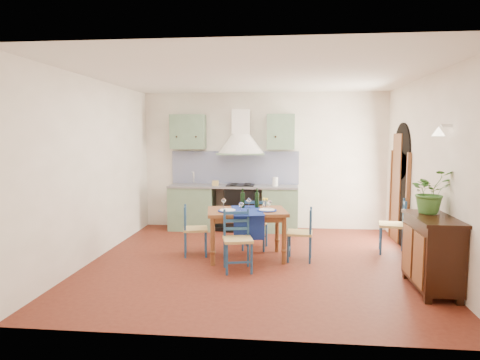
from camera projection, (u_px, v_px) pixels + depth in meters
name	position (u px, v px, depth m)	size (l,w,h in m)	color
floor	(255.00, 262.00, 6.54)	(5.00, 5.00, 0.00)	#4D1910
back_wall	(240.00, 178.00, 8.75)	(5.00, 0.96, 2.80)	white
right_wall	(422.00, 175.00, 6.42)	(0.26, 5.00, 2.80)	white
left_wall	(95.00, 169.00, 6.65)	(0.04, 5.00, 2.80)	white
ceiling	(256.00, 75.00, 6.25)	(5.00, 5.00, 0.01)	silver
dining_table	(247.00, 216.00, 6.66)	(1.33, 1.04, 1.09)	brown
chair_near	(238.00, 240.00, 6.10)	(0.48, 0.48, 0.87)	navy
chair_far	(255.00, 223.00, 7.23)	(0.45, 0.45, 0.89)	navy
chair_left	(194.00, 230.00, 6.87)	(0.45, 0.45, 0.81)	navy
chair_right	(302.00, 233.00, 6.58)	(0.41, 0.41, 0.82)	navy
chair_spare	(394.00, 225.00, 6.98)	(0.49, 0.49, 0.89)	navy
sideboard	(432.00, 250.00, 5.30)	(0.50, 1.05, 0.94)	black
potted_plant	(430.00, 191.00, 5.45)	(0.51, 0.44, 0.56)	#3D732F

